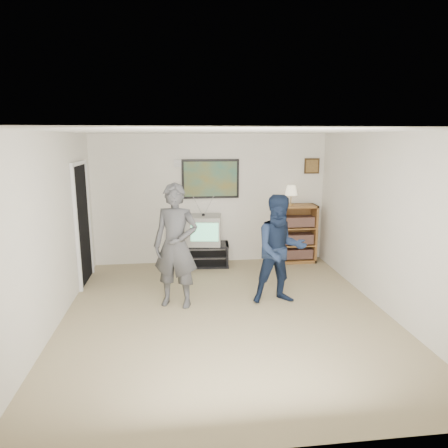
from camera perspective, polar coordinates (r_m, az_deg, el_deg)
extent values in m
cube|color=#887A56|center=(5.73, 0.36, -12.79)|extent=(4.50, 5.00, 0.01)
cube|color=white|center=(5.19, 0.39, 13.06)|extent=(4.50, 5.00, 0.01)
cube|color=silver|center=(7.77, -1.93, 3.53)|extent=(4.50, 0.01, 2.50)
cube|color=silver|center=(5.52, -23.48, -1.08)|extent=(0.01, 5.00, 2.50)
cube|color=silver|center=(6.03, 22.11, 0.08)|extent=(0.01, 5.00, 2.50)
cube|color=black|center=(7.67, -2.60, -2.97)|extent=(0.90, 0.55, 0.04)
cube|color=black|center=(7.78, -2.57, -5.77)|extent=(0.90, 0.55, 0.04)
cube|color=black|center=(7.71, -5.60, -4.47)|extent=(0.08, 0.46, 0.43)
cube|color=black|center=(7.76, 0.40, -4.29)|extent=(0.08, 0.46, 0.43)
imported|color=#3D3E40|center=(5.78, -6.90, -3.13)|extent=(0.76, 0.62, 1.81)
imported|color=#15213B|center=(5.92, 8.03, -3.67)|extent=(0.82, 0.65, 1.63)
cube|color=white|center=(5.87, -7.40, -0.19)|extent=(0.06, 0.12, 0.03)
cube|color=white|center=(6.13, 7.41, -1.35)|extent=(0.05, 0.12, 0.03)
cube|color=black|center=(7.69, -1.94, 6.45)|extent=(1.10, 0.03, 0.75)
cube|color=white|center=(7.65, -6.11, 8.61)|extent=(0.28, 0.02, 0.14)
cube|color=black|center=(8.10, 12.44, 8.10)|extent=(0.30, 0.03, 0.30)
cube|color=black|center=(7.08, -19.59, -0.09)|extent=(0.03, 0.85, 2.00)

